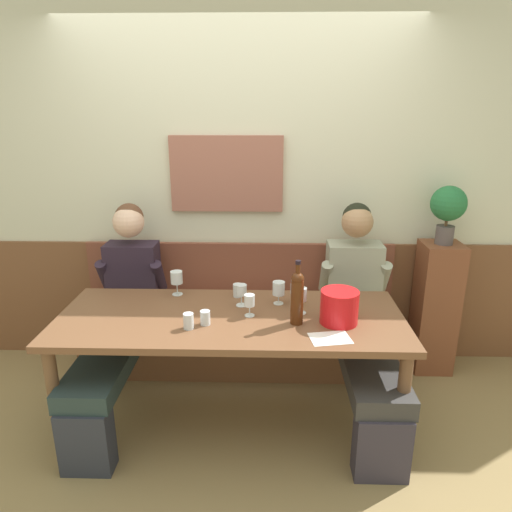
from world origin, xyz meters
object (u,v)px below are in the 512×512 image
Objects in this scene: wine_glass_mid_right at (279,290)px; wine_glass_near_bucket at (241,291)px; ice_bucket at (339,307)px; wine_bottle_clear_water at (297,296)px; wine_glass_right_end at (249,302)px; wine_glass_by_bottle at (177,279)px; water_tumbler_right at (238,290)px; water_tumbler_center at (205,318)px; person_left_seat at (361,311)px; dining_table at (231,329)px; person_center_right_seat at (121,309)px; potted_plant at (448,207)px; wine_glass_center_rear at (302,296)px; water_tumbler_left at (189,321)px; wall_bench at (239,333)px; wine_glass_mid_left at (297,289)px.

wine_glass_mid_right is 1.05× the size of wine_glass_near_bucket.
ice_bucket is 0.25m from wine_bottle_clear_water.
wine_glass_right_end is (-0.17, -0.18, -0.00)m from wine_glass_mid_right.
water_tumbler_right is at bearing -3.05° from wine_glass_by_bottle.
wine_glass_near_bucket is 1.03× the size of wine_glass_right_end.
wine_glass_mid_right reaches higher than water_tumbler_center.
wine_bottle_clear_water is 0.53m from water_tumbler_right.
person_left_seat reaches higher than wine_glass_mid_right.
person_center_right_seat reaches higher than dining_table.
water_tumbler_right is (-0.80, -0.05, 0.16)m from person_left_seat.
wine_glass_center_rear is at bearing -147.11° from potted_plant.
wine_glass_right_end reaches higher than water_tumbler_left.
wine_bottle_clear_water reaches higher than ice_bucket.
person_center_right_seat is at bearing 167.22° from wine_glass_near_bucket.
wine_glass_by_bottle is (-0.37, -0.38, 0.58)m from wall_bench.
wall_bench is 0.86m from wine_glass_mid_left.
wine_glass_mid_left is (0.01, 0.27, -0.07)m from wine_bottle_clear_water.
water_tumbler_center is at bearing -154.49° from person_left_seat.
wine_glass_by_bottle is at bearing 119.23° from water_tumbler_center.
person_left_seat reaches higher than wall_bench.
wine_glass_right_end is 0.33m from wine_glass_mid_left.
wine_glass_by_bottle is 1.79× the size of water_tumbler_left.
dining_table is at bearing -179.25° from wine_glass_right_end.
wine_glass_near_bucket is at bearing 164.16° from wine_glass_center_rear.
wine_glass_right_end is (-0.27, 0.09, -0.08)m from wine_bottle_clear_water.
water_tumbler_center is at bearing -176.72° from wine_bottle_clear_water.
wine_glass_mid_right is 0.51m from water_tumbler_center.
potted_plant reaches higher than water_tumbler_left.
wall_bench reaches higher than dining_table.
wine_glass_mid_left is (-0.02, 0.13, -0.01)m from wine_glass_center_rear.
wall_bench is 1.75m from potted_plant.
wall_bench reaches higher than wine_glass_mid_left.
dining_table is 0.46m from wine_bottle_clear_water.
ice_bucket reaches higher than wine_glass_right_end.
wine_glass_center_rear is (-0.20, 0.12, 0.02)m from ice_bucket.
water_tumbler_right is at bearing 102.78° from wine_glass_near_bucket.
wall_bench is 17.57× the size of wine_glass_right_end.
wine_glass_center_rear is at bearing -15.84° from wine_glass_near_bucket.
wine_glass_mid_right is at bearing -11.07° from wine_glass_by_bottle.
person_left_seat is 9.00× the size of wine_glass_mid_right.
wall_bench is at bearing 127.57° from wine_glass_mid_left.
wine_glass_center_rear is at bearing 16.65° from water_tumbler_center.
person_left_seat is 0.68m from wine_bottle_clear_water.
wine_glass_near_bucket is at bearing -20.88° from wine_glass_by_bottle.
person_left_seat is at bearing 1.52° from wine_glass_by_bottle.
wine_glass_mid_right reaches higher than dining_table.
dining_table is 0.21m from wine_glass_right_end.
water_tumbler_left is 1.09× the size of water_tumbler_center.
ice_bucket is 2.54× the size of water_tumbler_right.
wine_glass_near_bucket is 0.34m from wine_glass_mid_left.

